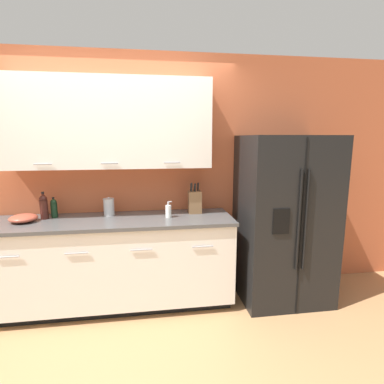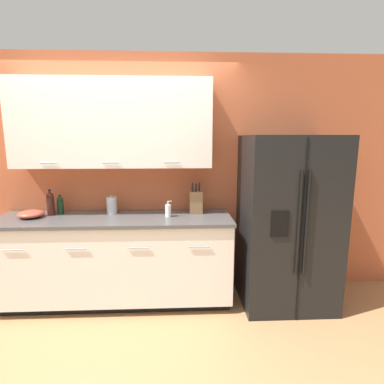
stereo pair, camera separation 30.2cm
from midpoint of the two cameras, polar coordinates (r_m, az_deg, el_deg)
The scene contains 10 objects.
ground_plane at distance 2.82m, azimuth -18.13°, elevation -27.85°, with size 14.00×14.00×0.00m, color #B27F51.
wall_back at distance 3.30m, azimuth -16.77°, elevation 5.46°, with size 10.00×0.39×2.60m.
counter_unit at distance 3.26m, azimuth -17.22°, elevation -12.75°, with size 2.39×0.64×0.93m.
refrigerator at distance 3.28m, azimuth 14.58°, elevation -5.06°, with size 0.91×0.77×1.74m.
knife_block at distance 3.17m, azimuth -2.20°, elevation -1.88°, with size 0.14×0.12×0.33m.
wine_bottle at distance 3.35m, azimuth -28.76°, elevation -2.46°, with size 0.07×0.07×0.27m.
soap_dispenser at distance 3.03m, azimuth -7.38°, elevation -3.64°, with size 0.06×0.06×0.17m.
oil_bottle at distance 3.37m, azimuth -27.19°, elevation -2.73°, with size 0.07×0.07×0.21m.
steel_canister at distance 3.23m, azimuth -18.16°, elevation -2.75°, with size 0.11×0.11×0.19m.
mixing_bowl at distance 3.35m, azimuth -31.77°, elevation -4.29°, with size 0.25×0.25×0.07m.
Camera 1 is at (0.31, -2.18, 1.72)m, focal length 28.00 mm.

